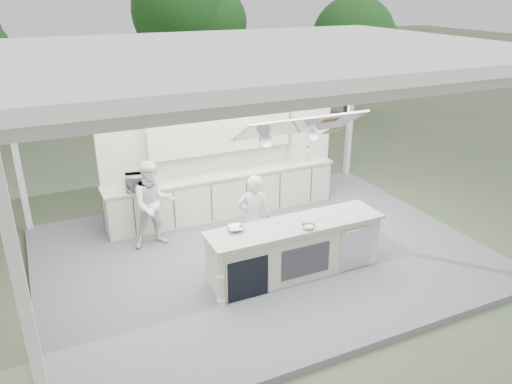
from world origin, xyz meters
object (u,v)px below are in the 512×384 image
demo_island (294,249)px  sous_chef (153,204)px  back_counter (224,193)px  head_chef (254,218)px

demo_island → sous_chef: 2.81m
back_counter → head_chef: 2.12m
demo_island → head_chef: (-0.42, 0.73, 0.34)m
demo_island → sous_chef: size_ratio=1.84×
back_counter → head_chef: (-0.24, -2.08, 0.34)m
head_chef → demo_island: bearing=143.4°
back_counter → sous_chef: sous_chef is taller
demo_island → back_counter: same height
sous_chef → head_chef: bearing=-43.1°
demo_island → head_chef: bearing=119.6°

